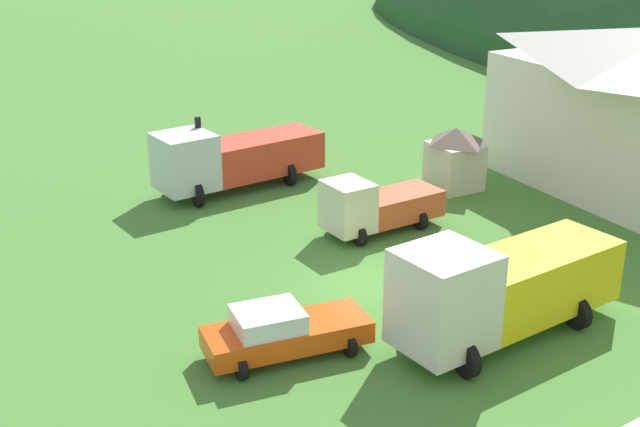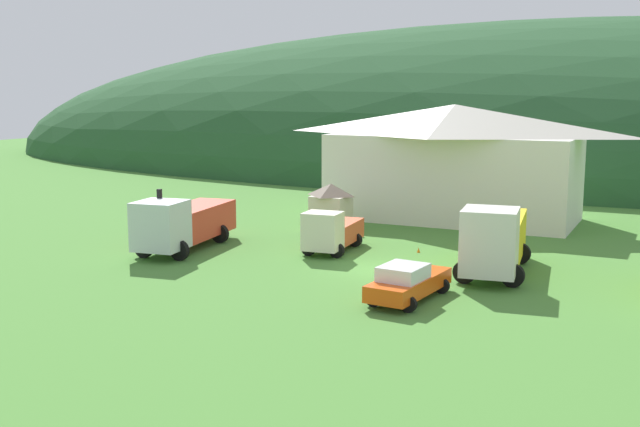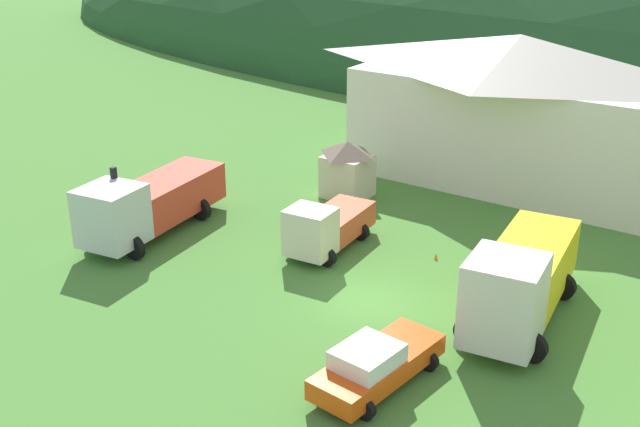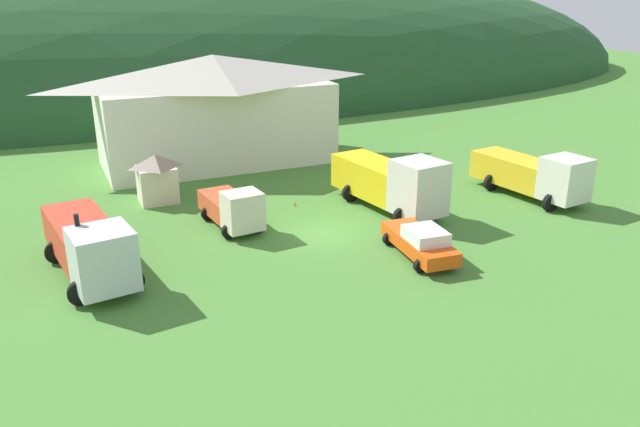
% 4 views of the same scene
% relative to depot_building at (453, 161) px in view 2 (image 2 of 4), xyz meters
% --- Properties ---
extents(ground_plane, '(200.00, 200.00, 0.00)m').
position_rel_depot_building_xyz_m(ground_plane, '(1.03, -16.70, -4.15)').
color(ground_plane, '#477F33').
extents(forested_hill_backdrop, '(158.74, 60.00, 33.98)m').
position_rel_depot_building_xyz_m(forested_hill_backdrop, '(1.03, 40.41, -4.15)').
color(forested_hill_backdrop, '#234C28').
rests_on(forested_hill_backdrop, ground).
extents(depot_building, '(17.98, 8.65, 8.05)m').
position_rel_depot_building_xyz_m(depot_building, '(0.00, 0.00, 0.00)').
color(depot_building, white).
rests_on(depot_building, ground).
extents(play_shed_cream, '(2.44, 2.32, 3.03)m').
position_rel_depot_building_xyz_m(play_shed_cream, '(-5.97, -7.47, -2.59)').
color(play_shed_cream, beige).
rests_on(play_shed_cream, ground).
extents(tow_truck_silver, '(3.95, 8.60, 3.16)m').
position_rel_depot_building_xyz_m(tow_truck_silver, '(-10.80, -17.05, -2.54)').
color(tow_truck_silver, silver).
rests_on(tow_truck_silver, ground).
extents(light_truck_cream, '(2.75, 5.45, 2.46)m').
position_rel_depot_building_xyz_m(light_truck_cream, '(-3.01, -13.78, -2.97)').
color(light_truck_cream, beige).
rests_on(light_truck_cream, ground).
extents(flatbed_truck_yellow, '(3.95, 8.62, 3.62)m').
position_rel_depot_building_xyz_m(flatbed_truck_yellow, '(6.45, -14.95, -2.34)').
color(flatbed_truck_yellow, silver).
rests_on(flatbed_truck_yellow, ground).
extents(service_pickup_orange, '(2.64, 5.31, 1.66)m').
position_rel_depot_building_xyz_m(service_pickup_orange, '(4.25, -21.46, -3.32)').
color(service_pickup_orange, '#E54D10').
rests_on(service_pickup_orange, ground).
extents(traffic_light_west, '(0.20, 0.32, 3.66)m').
position_rel_depot_building_xyz_m(traffic_light_west, '(-11.24, -18.48, -1.87)').
color(traffic_light_west, '#4C4C51').
rests_on(traffic_light_west, ground).
extents(traffic_cone_near_pickup, '(0.36, 0.36, 0.56)m').
position_rel_depot_building_xyz_m(traffic_cone_near_pickup, '(1.49, -11.77, -4.15)').
color(traffic_cone_near_pickup, orange).
rests_on(traffic_cone_near_pickup, ground).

